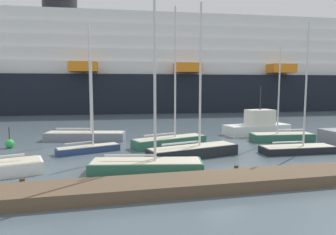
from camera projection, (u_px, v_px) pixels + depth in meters
The scene contains 12 objects.
ground_plane at pixel (222, 168), 18.52m from camera, with size 600.00×600.00×0.00m, color #4C5B66.
dock_pier at pixel (247, 180), 15.35m from camera, with size 27.10×2.56×0.70m.
sailboat_0 at pixel (298, 147), 22.75m from camera, with size 5.64×1.82×9.61m.
sailboat_1 at pixel (193, 150), 21.39m from camera, with size 6.86×3.28×10.67m.
sailboat_2 at pixel (89, 148), 22.95m from camera, with size 4.81×2.49×6.92m.
sailboat_3 at pixel (282, 136), 27.65m from camera, with size 5.74×2.26×8.48m.
sailboat_4 at pixel (85, 135), 27.96m from camera, with size 7.45×3.29×10.44m.
sailboat_6 at pixel (170, 139), 25.30m from camera, with size 6.62×3.55×11.40m.
sailboat_7 at pixel (146, 164), 17.72m from camera, with size 6.76×3.06×9.98m.
fishing_boat_1 at pixel (258, 126), 31.41m from camera, with size 7.09×3.14×4.96m.
channel_buoy_0 at pixel (10, 144), 24.55m from camera, with size 0.71×0.71×1.71m.
cruise_ship at pixel (177, 71), 63.10m from camera, with size 128.84×25.98×24.96m.
Camera 1 is at (-7.11, -16.96, 5.04)m, focal length 32.46 mm.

